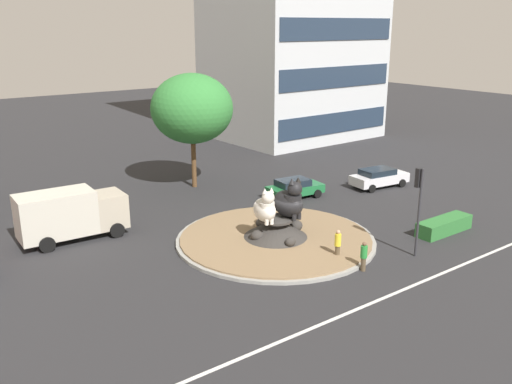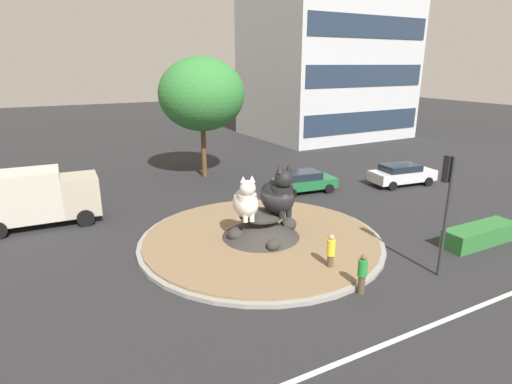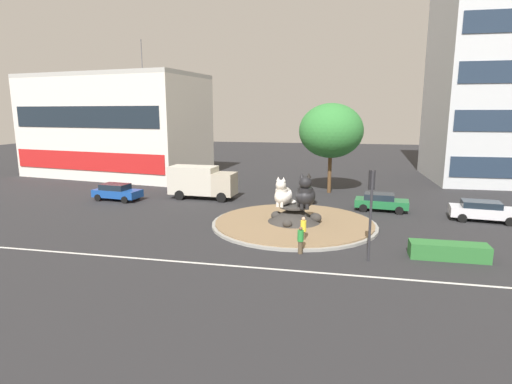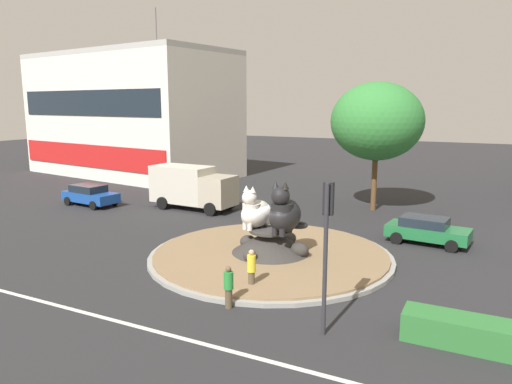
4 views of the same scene
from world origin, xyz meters
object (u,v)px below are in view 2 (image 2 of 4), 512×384
at_px(pedestrian_green_shirt, 362,273).
at_px(sedan_on_far_lane, 402,174).
at_px(cat_statue_white, 246,202).
at_px(delivery_box_truck, 33,197).
at_px(pedestrian_yellow_shirt, 331,253).
at_px(broadleaf_tree_behind_island, 202,94).
at_px(traffic_light_mast, 447,194).
at_px(cat_statue_black, 278,195).
at_px(parked_car_right, 304,181).

bearing_deg(pedestrian_green_shirt, sedan_on_far_lane, 108.69).
relative_size(cat_statue_white, sedan_on_far_lane, 0.44).
xyz_separation_m(pedestrian_green_shirt, delivery_box_truck, (-10.72, 13.43, 0.80)).
relative_size(pedestrian_yellow_shirt, sedan_on_far_lane, 0.35).
xyz_separation_m(cat_statue_white, pedestrian_yellow_shirt, (1.88, -4.06, -1.31)).
bearing_deg(pedestrian_yellow_shirt, sedan_on_far_lane, 131.51).
relative_size(cat_statue_white, pedestrian_yellow_shirt, 1.27).
distance_m(broadleaf_tree_behind_island, pedestrian_green_shirt, 19.63).
bearing_deg(broadleaf_tree_behind_island, traffic_light_mast, -81.57).
height_order(cat_statue_black, pedestrian_yellow_shirt, cat_statue_black).
relative_size(broadleaf_tree_behind_island, sedan_on_far_lane, 1.82).
bearing_deg(cat_statue_white, pedestrian_yellow_shirt, 38.64).
xyz_separation_m(cat_statue_white, parked_car_right, (7.30, 5.94, -1.44)).
xyz_separation_m(pedestrian_yellow_shirt, parked_car_right, (5.42, 10.00, -0.13)).
height_order(cat_statue_black, traffic_light_mast, traffic_light_mast).
relative_size(traffic_light_mast, delivery_box_truck, 0.79).
height_order(traffic_light_mast, broadleaf_tree_behind_island, broadleaf_tree_behind_island).
distance_m(cat_statue_white, pedestrian_yellow_shirt, 4.66).
height_order(traffic_light_mast, sedan_on_far_lane, traffic_light_mast).
relative_size(traffic_light_mast, pedestrian_yellow_shirt, 2.94).
distance_m(pedestrian_green_shirt, delivery_box_truck, 17.20).
bearing_deg(traffic_light_mast, pedestrian_yellow_shirt, 54.95).
xyz_separation_m(pedestrian_yellow_shirt, sedan_on_far_lane, (12.63, 8.20, -0.10)).
bearing_deg(cat_statue_black, pedestrian_yellow_shirt, 2.70).
relative_size(cat_statue_white, delivery_box_truck, 0.34).
xyz_separation_m(sedan_on_far_lane, parked_car_right, (-7.21, 1.81, -0.04)).
bearing_deg(sedan_on_far_lane, pedestrian_green_shirt, -134.37).
distance_m(cat_statue_black, broadleaf_tree_behind_island, 13.73).
height_order(cat_statue_white, cat_statue_black, cat_statue_black).
bearing_deg(pedestrian_green_shirt, cat_statue_white, 177.83).
bearing_deg(sedan_on_far_lane, cat_statue_white, -157.09).
height_order(traffic_light_mast, pedestrian_yellow_shirt, traffic_light_mast).
xyz_separation_m(cat_statue_white, traffic_light_mast, (5.67, -6.22, 1.28)).
relative_size(pedestrian_yellow_shirt, delivery_box_truck, 0.27).
relative_size(pedestrian_yellow_shirt, pedestrian_green_shirt, 1.06).
distance_m(cat_statue_black, sedan_on_far_lane, 13.68).
height_order(broadleaf_tree_behind_island, sedan_on_far_lane, broadleaf_tree_behind_island).
bearing_deg(sedan_on_far_lane, delivery_box_truck, 178.81).
bearing_deg(delivery_box_truck, cat_statue_black, -33.78).
bearing_deg(cat_statue_white, traffic_light_mast, 56.12).
xyz_separation_m(traffic_light_mast, pedestrian_green_shirt, (-3.76, 0.28, -2.65)).
height_order(cat_statue_black, sedan_on_far_lane, cat_statue_black).
relative_size(traffic_light_mast, broadleaf_tree_behind_island, 0.56).
relative_size(parked_car_right, delivery_box_truck, 0.70).
relative_size(sedan_on_far_lane, delivery_box_truck, 0.78).
bearing_deg(delivery_box_truck, pedestrian_yellow_shirt, -44.59).
bearing_deg(cat_statue_black, broadleaf_tree_behind_island, 173.75).
relative_size(broadleaf_tree_behind_island, parked_car_right, 2.03).
distance_m(cat_statue_white, traffic_light_mast, 8.51).
bearing_deg(pedestrian_yellow_shirt, cat_statue_black, -167.74).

